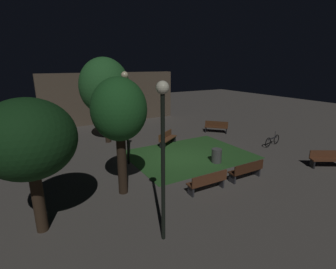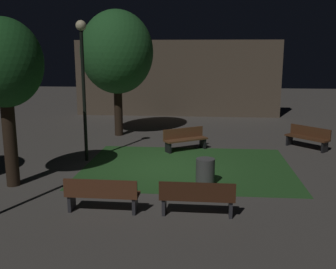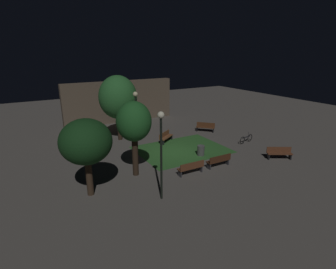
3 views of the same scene
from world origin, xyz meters
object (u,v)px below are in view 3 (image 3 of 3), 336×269
bench_near_trees (279,153)px  lamp_post_plaza_west (161,142)px  bench_path_side (219,160)px  lamp_post_near_wall (136,114)px  bench_lawn_edge (205,127)px  bench_front_right (191,167)px  tree_back_right (86,142)px  trash_bin (201,150)px  bench_by_lamp (166,137)px  tree_lawn_side (134,123)px  bicycle (246,139)px  tree_near_wall (118,98)px

bench_near_trees → lamp_post_plaza_west: bearing=-176.9°
bench_path_side → lamp_post_near_wall: lamp_post_near_wall is taller
bench_path_side → lamp_post_plaza_west: 6.28m
bench_path_side → bench_lawn_edge: same height
bench_near_trees → lamp_post_near_wall: bearing=147.4°
bench_front_right → tree_back_right: tree_back_right is taller
bench_near_trees → lamp_post_plaza_west: size_ratio=0.37×
bench_front_right → trash_bin: bearing=42.9°
bench_path_side → bench_near_trees: (4.82, -1.10, 0.00)m
bench_path_side → bench_by_lamp: (-0.60, 6.41, 0.00)m
bench_path_side → bench_lawn_edge: size_ratio=1.11×
tree_lawn_side → trash_bin: bearing=6.1°
bench_near_trees → tree_back_right: size_ratio=0.41×
lamp_post_plaza_west → trash_bin: bearing=35.5°
bicycle → bench_front_right: bearing=-160.4°
tree_near_wall → lamp_post_plaza_west: tree_near_wall is taller
bench_by_lamp → tree_lawn_side: 7.37m
lamp_post_near_wall → bicycle: (9.46, -1.85, -2.96)m
bench_near_trees → lamp_post_near_wall: lamp_post_near_wall is taller
lamp_post_near_wall → tree_near_wall: bearing=86.9°
tree_back_right → trash_bin: (8.81, 1.63, -2.70)m
bench_lawn_edge → tree_near_wall: (-8.19, 1.85, 3.33)m
bench_front_right → tree_lawn_side: 4.68m
bench_front_right → bench_lawn_edge: size_ratio=1.11×
bench_front_right → lamp_post_near_wall: 5.66m
tree_near_wall → bicycle: tree_near_wall is taller
tree_near_wall → tree_lawn_side: (-1.60, -7.29, -0.31)m
bench_path_side → tree_back_right: bearing=175.3°
bench_front_right → lamp_post_plaza_west: bearing=-151.8°
tree_back_right → lamp_post_plaza_west: (3.23, -2.35, 0.17)m
tree_back_right → bicycle: bearing=8.3°
trash_bin → tree_lawn_side: bearing=-173.9°
bench_front_right → tree_near_wall: 9.74m
lamp_post_plaza_west → bench_path_side: bearing=17.0°
tree_lawn_side → lamp_post_near_wall: 3.17m
bench_path_side → bicycle: size_ratio=1.04×
bench_front_right → bench_near_trees: (7.13, -1.10, 0.00)m
bench_by_lamp → bench_near_trees: same height
bicycle → lamp_post_plaza_west: bearing=-157.8°
tree_back_right → tree_near_wall: bearing=60.2°
tree_back_right → tree_lawn_side: tree_lawn_side is taller
bench_front_right → tree_near_wall: tree_near_wall is taller
tree_near_wall → trash_bin: (4.04, -6.69, -3.42)m
bench_near_trees → tree_back_right: tree_back_right is taller
bench_lawn_edge → tree_back_right: 14.72m
lamp_post_plaza_west → tree_back_right: bearing=143.9°
tree_lawn_side → trash_bin: 6.46m
bench_front_right → tree_lawn_side: bearing=150.9°
bench_path_side → bench_by_lamp: 6.44m
bench_path_side → bench_near_trees: same height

